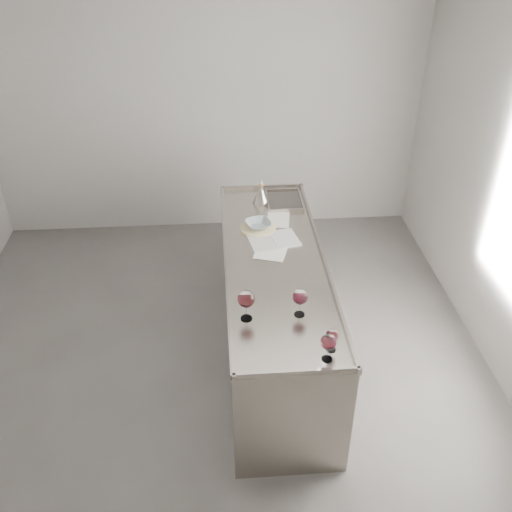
{
  "coord_description": "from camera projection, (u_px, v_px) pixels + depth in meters",
  "views": [
    {
      "loc": [
        0.08,
        -3.24,
        3.35
      ],
      "look_at": [
        0.35,
        0.25,
        1.02
      ],
      "focal_mm": 40.0,
      "sensor_mm": 36.0,
      "label": 1
    }
  ],
  "objects": [
    {
      "name": "wine_glass_small",
      "position": [
        332.0,
        336.0,
        3.42
      ],
      "size": [
        0.08,
        0.08,
        0.16
      ],
      "rotation": [
        0.0,
        0.0,
        -0.43
      ],
      "color": "white",
      "rests_on": "counter"
    },
    {
      "name": "loose_paper_under",
      "position": [
        272.0,
        249.0,
        4.43
      ],
      "size": [
        0.32,
        0.39,
        0.0
      ],
      "primitive_type": "cube",
      "rotation": [
        0.0,
        0.0,
        -0.3
      ],
      "color": "silver",
      "rests_on": "counter"
    },
    {
      "name": "loose_paper_top",
      "position": [
        278.0,
        220.0,
        4.8
      ],
      "size": [
        0.22,
        0.29,
        0.0
      ],
      "primitive_type": "cube",
      "rotation": [
        0.0,
        0.0,
        -0.16
      ],
      "color": "silver",
      "rests_on": "counter"
    },
    {
      "name": "notebook",
      "position": [
        274.0,
        240.0,
        4.53
      ],
      "size": [
        0.43,
        0.34,
        0.02
      ],
      "rotation": [
        0.0,
        0.0,
        0.2
      ],
      "color": "silver",
      "rests_on": "counter"
    },
    {
      "name": "ceramic_bowl",
      "position": [
        258.0,
        224.0,
        4.65
      ],
      "size": [
        0.25,
        0.25,
        0.05
      ],
      "primitive_type": "imported",
      "rotation": [
        0.0,
        0.0,
        0.26
      ],
      "color": "#8D9FA4",
      "rests_on": "trivet"
    },
    {
      "name": "wine_funnel",
      "position": [
        261.0,
        196.0,
        5.02
      ],
      "size": [
        0.16,
        0.16,
        0.23
      ],
      "rotation": [
        0.0,
        0.0,
        0.07
      ],
      "color": "#AEA59B",
      "rests_on": "counter"
    },
    {
      "name": "wine_glass_middle",
      "position": [
        300.0,
        297.0,
        3.69
      ],
      "size": [
        0.1,
        0.1,
        0.2
      ],
      "rotation": [
        0.0,
        0.0,
        0.43
      ],
      "color": "white",
      "rests_on": "counter"
    },
    {
      "name": "wine_glass_right",
      "position": [
        328.0,
        342.0,
        3.34
      ],
      "size": [
        0.1,
        0.1,
        0.19
      ],
      "rotation": [
        0.0,
        0.0,
        -0.4
      ],
      "color": "white",
      "rests_on": "counter"
    },
    {
      "name": "wine_glass_left",
      "position": [
        246.0,
        300.0,
        3.64
      ],
      "size": [
        0.11,
        0.11,
        0.22
      ],
      "rotation": [
        0.0,
        0.0,
        0.08
      ],
      "color": "white",
      "rests_on": "counter"
    },
    {
      "name": "counter",
      "position": [
        274.0,
        308.0,
        4.56
      ],
      "size": [
        0.77,
        2.42,
        0.97
      ],
      "color": "gray",
      "rests_on": "ground"
    },
    {
      "name": "trivet",
      "position": [
        258.0,
        228.0,
        4.67
      ],
      "size": [
        0.38,
        0.38,
        0.02
      ],
      "primitive_type": "cylinder",
      "rotation": [
        0.0,
        0.0,
        -0.43
      ],
      "color": "beige",
      "rests_on": "counter"
    },
    {
      "name": "room_shell",
      "position": [
        206.0,
        231.0,
        3.77
      ],
      "size": [
        4.54,
        5.04,
        2.84
      ],
      "color": "#52504D",
      "rests_on": "ground"
    }
  ]
}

